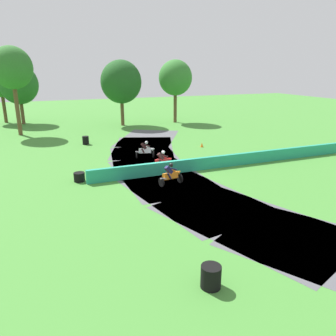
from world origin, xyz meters
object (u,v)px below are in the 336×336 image
(tire_stack_mid_a, at_px, (79,177))
(tire_stack_mid_b, at_px, (211,277))
(motorcycle_trailing_orange, at_px, (171,174))
(motorcycle_lead_white, at_px, (146,150))
(motorcycle_chase_red, at_px, (163,160))
(tire_stack_near, at_px, (86,140))
(traffic_cone, at_px, (202,145))

(tire_stack_mid_a, height_order, tire_stack_mid_b, tire_stack_mid_b)
(motorcycle_trailing_orange, xyz_separation_m, tire_stack_mid_a, (-5.39, 2.74, -0.35))
(motorcycle_lead_white, distance_m, motorcycle_chase_red, 3.54)
(tire_stack_mid_b, bearing_deg, motorcycle_lead_white, 79.28)
(motorcycle_lead_white, relative_size, motorcycle_trailing_orange, 1.02)
(motorcycle_lead_white, bearing_deg, motorcycle_trailing_orange, -94.34)
(motorcycle_lead_white, height_order, tire_stack_mid_a, motorcycle_lead_white)
(motorcycle_lead_white, xyz_separation_m, tire_stack_mid_a, (-5.90, -4.04, -0.36))
(motorcycle_lead_white, distance_m, tire_stack_near, 7.92)
(motorcycle_trailing_orange, bearing_deg, motorcycle_lead_white, 85.66)
(motorcycle_chase_red, height_order, motorcycle_trailing_orange, motorcycle_chase_red)
(motorcycle_lead_white, distance_m, tire_stack_mid_a, 7.16)
(motorcycle_chase_red, height_order, tire_stack_near, motorcycle_chase_red)
(traffic_cone, bearing_deg, motorcycle_lead_white, -164.89)
(motorcycle_lead_white, relative_size, tire_stack_mid_a, 2.39)
(tire_stack_near, distance_m, tire_stack_mid_a, 11.09)
(motorcycle_lead_white, distance_m, motorcycle_trailing_orange, 6.79)
(tire_stack_near, distance_m, tire_stack_mid_b, 23.64)
(motorcycle_lead_white, height_order, tire_stack_near, motorcycle_lead_white)
(tire_stack_near, bearing_deg, motorcycle_chase_red, -68.61)
(tire_stack_near, bearing_deg, tire_stack_mid_a, -100.30)
(motorcycle_trailing_orange, relative_size, tire_stack_near, 2.09)
(motorcycle_chase_red, relative_size, tire_stack_mid_b, 2.10)
(motorcycle_lead_white, relative_size, tire_stack_near, 2.14)
(tire_stack_near, relative_size, tire_stack_mid_a, 1.12)
(motorcycle_lead_white, bearing_deg, tire_stack_near, 119.69)
(motorcycle_chase_red, distance_m, tire_stack_mid_b, 13.63)
(tire_stack_mid_a, bearing_deg, tire_stack_near, 79.70)
(motorcycle_lead_white, xyz_separation_m, tire_stack_mid_b, (-3.17, -16.75, -0.26))
(tire_stack_near, relative_size, traffic_cone, 1.82)
(tire_stack_mid_a, distance_m, traffic_cone, 13.25)
(motorcycle_lead_white, height_order, motorcycle_chase_red, same)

